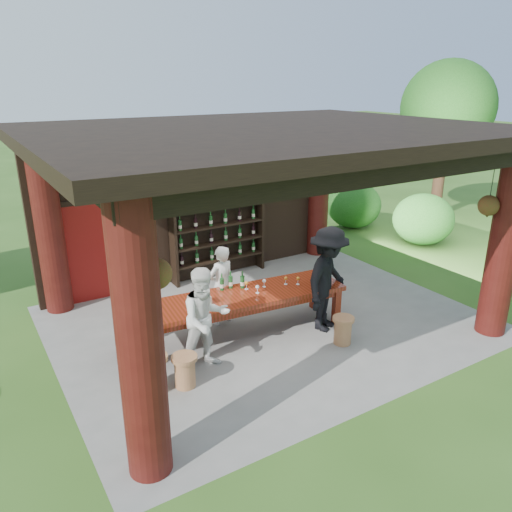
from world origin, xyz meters
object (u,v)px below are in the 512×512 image
stool_far_left (154,372)px  host (221,285)px  stool_near_right (343,330)px  wine_shelf (218,234)px  napkin_basket (202,300)px  tasting_table (240,301)px  stool_near_left (185,370)px  guest_woman (206,319)px  guest_man (328,279)px

stool_far_left → host: 2.32m
stool_far_left → stool_near_right: bearing=-6.7°
wine_shelf → stool_near_right: wine_shelf is taller
wine_shelf → napkin_basket: wine_shelf is taller
wine_shelf → stool_near_right: 3.89m
tasting_table → stool_near_left: bearing=-147.3°
stool_near_left → wine_shelf: bearing=55.7°
stool_near_left → stool_near_right: 2.78m
stool_near_right → host: (-1.37, 1.75, 0.48)m
guest_woman → guest_man: bearing=1.5°
stool_near_left → stool_far_left: (-0.42, 0.13, 0.03)m
wine_shelf → tasting_table: wine_shelf is taller
tasting_table → stool_near_right: tasting_table is taller
guest_man → wine_shelf: bearing=70.2°
napkin_basket → stool_near_left: bearing=-129.0°
tasting_table → guest_man: bearing=-22.7°
guest_woman → wine_shelf: bearing=60.4°
stool_near_right → guest_man: 0.90m
tasting_table → stool_far_left: 2.07m
stool_near_left → host: host is taller
napkin_basket → guest_woman: bearing=-111.9°
host → guest_man: (1.48, -1.17, 0.21)m
stool_near_left → host: size_ratio=0.34×
tasting_table → stool_near_left: 1.77m
host → napkin_basket: bearing=31.3°
guest_woman → napkin_basket: 0.67m
stool_near_right → guest_woman: bearing=166.1°
stool_near_right → host: bearing=128.0°
stool_far_left → host: (1.83, 1.37, 0.44)m
guest_woman → napkin_basket: (0.25, 0.62, 0.00)m
guest_man → napkin_basket: guest_man is taller
stool_near_left → napkin_basket: size_ratio=1.92×
stool_near_right → napkin_basket: bearing=149.7°
host → napkin_basket: host is taller
tasting_table → host: size_ratio=2.59×
stool_near_left → stool_far_left: 0.44m
tasting_table → stool_near_right: (1.32, -1.18, -0.38)m
host → guest_woman: 1.49m
stool_far_left → guest_woman: guest_woman is taller
tasting_table → host: bearing=94.8°
tasting_table → wine_shelf: bearing=69.5°
guest_woman → stool_far_left: bearing=-167.8°
stool_near_right → stool_far_left: stool_far_left is taller
stool_far_left → guest_woman: bearing=11.2°
host → guest_man: bearing=131.7°
tasting_table → guest_woman: bearing=-146.7°
wine_shelf → guest_woman: size_ratio=1.35×
tasting_table → stool_near_right: bearing=-41.8°
wine_shelf → stool_near_right: size_ratio=4.55×
tasting_table → guest_man: 1.58m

